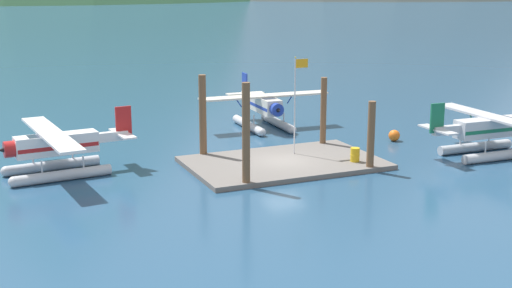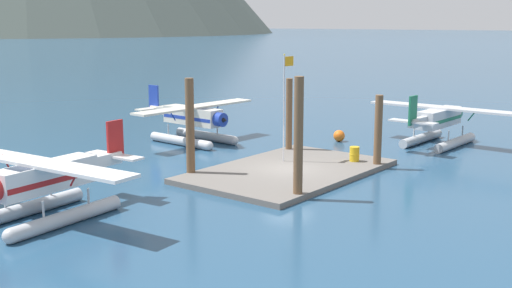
{
  "view_description": "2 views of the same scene",
  "coord_description": "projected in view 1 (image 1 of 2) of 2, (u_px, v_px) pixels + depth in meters",
  "views": [
    {
      "loc": [
        -18.5,
        -38.09,
        11.54
      ],
      "look_at": [
        -1.92,
        -0.04,
        1.57
      ],
      "focal_mm": 48.69,
      "sensor_mm": 36.0,
      "label": 1
    },
    {
      "loc": [
        -28.38,
        -20.12,
        8.49
      ],
      "look_at": [
        -1.96,
        0.78,
        1.92
      ],
      "focal_mm": 44.19,
      "sensor_mm": 36.0,
      "label": 2
    }
  ],
  "objects": [
    {
      "name": "ground_plane",
      "position": [
        284.0,
        165.0,
        43.83
      ],
      "size": [
        1200.0,
        1200.0,
        0.0
      ],
      "primitive_type": "plane",
      "color": "navy"
    },
    {
      "name": "piling_far_right",
      "position": [
        323.0,
        113.0,
        47.93
      ],
      "size": [
        0.42,
        0.42,
        4.91
      ],
      "primitive_type": "cylinder",
      "color": "brown",
      "rests_on": "ground"
    },
    {
      "name": "seaplane_silver_stbd_aft",
      "position": [
        489.0,
        133.0,
        45.73
      ],
      "size": [
        7.98,
        10.43,
        3.84
      ],
      "color": "#B7BABF",
      "rests_on": "ground"
    },
    {
      "name": "seaplane_cream_bow_right",
      "position": [
        263.0,
        108.0,
        54.31
      ],
      "size": [
        10.45,
        7.98,
        3.84
      ],
      "color": "#B7BABF",
      "rests_on": "ground"
    },
    {
      "name": "fuel_drum",
      "position": [
        355.0,
        155.0,
        43.45
      ],
      "size": [
        0.62,
        0.62,
        0.88
      ],
      "color": "gold",
      "rests_on": "dock_platform"
    },
    {
      "name": "dock_platform",
      "position": [
        284.0,
        163.0,
        43.8
      ],
      "size": [
        12.0,
        7.59,
        0.3
      ],
      "primitive_type": "cube",
      "color": "#66605B",
      "rests_on": "ground"
    },
    {
      "name": "flagpole",
      "position": [
        297.0,
        94.0,
        44.66
      ],
      "size": [
        0.95,
        0.1,
        6.36
      ],
      "color": "silver",
      "rests_on": "dock_platform"
    },
    {
      "name": "piling_far_left",
      "position": [
        203.0,
        117.0,
        44.93
      ],
      "size": [
        0.48,
        0.48,
        5.51
      ],
      "primitive_type": "cylinder",
      "color": "brown",
      "rests_on": "ground"
    },
    {
      "name": "seaplane_white_port_fwd",
      "position": [
        56.0,
        150.0,
        41.18
      ],
      "size": [
        7.96,
        10.48,
        3.84
      ],
      "color": "#B7BABF",
      "rests_on": "ground"
    },
    {
      "name": "mooring_buoy",
      "position": [
        394.0,
        135.0,
        50.23
      ],
      "size": [
        0.82,
        0.82,
        0.82
      ],
      "primitive_type": "sphere",
      "color": "orange",
      "rests_on": "ground"
    },
    {
      "name": "piling_near_right",
      "position": [
        371.0,
        137.0,
        41.96
      ],
      "size": [
        0.45,
        0.45,
        4.35
      ],
      "primitive_type": "cylinder",
      "color": "brown",
      "rests_on": "ground"
    },
    {
      "name": "piling_near_left",
      "position": [
        246.0,
        136.0,
        38.54
      ],
      "size": [
        0.45,
        0.45,
        5.97
      ],
      "primitive_type": "cylinder",
      "color": "brown",
      "rests_on": "ground"
    }
  ]
}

